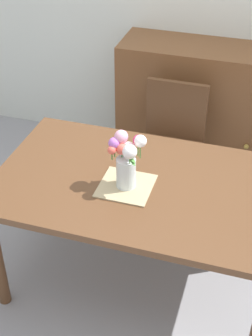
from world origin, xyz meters
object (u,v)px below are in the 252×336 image
at_px(chair_far, 172,139).
at_px(dresser, 212,111).
at_px(flower_vase, 126,157).
at_px(dining_table, 142,195).

relative_size(chair_far, dresser, 0.64).
xyz_separation_m(chair_far, flower_vase, (-0.05, -0.87, 0.40)).
xyz_separation_m(dining_table, dresser, (0.18, 1.33, -0.16)).
bearing_deg(chair_far, dining_table, 91.26).
bearing_deg(flower_vase, chair_far, 86.39).
bearing_deg(dresser, chair_far, -110.95).
xyz_separation_m(chair_far, dresser, (0.20, 0.51, -0.02)).
height_order(dresser, flower_vase, flower_vase).
bearing_deg(chair_far, flower_vase, 86.39).
height_order(dining_table, flower_vase, flower_vase).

